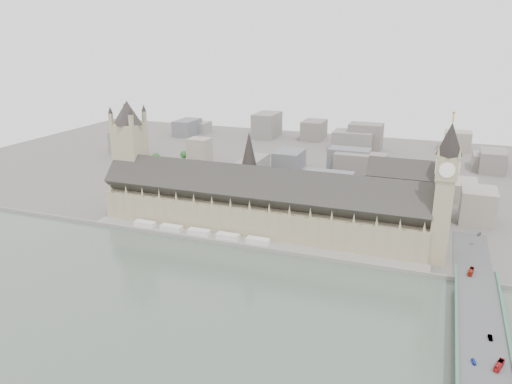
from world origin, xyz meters
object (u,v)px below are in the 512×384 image
(westminster_bridge, at_px, (480,338))
(car_blue, at_px, (474,362))
(palace_of_westminster, at_px, (258,205))
(elizabeth_tower, at_px, (445,185))
(red_bus_south, at_px, (499,365))
(car_silver, at_px, (490,337))
(car_approach, at_px, (479,234))
(westminster_abbey, at_px, (409,191))
(red_bus_north, at_px, (471,271))
(victoria_tower, at_px, (130,152))

(westminster_bridge, height_order, car_blue, car_blue)
(palace_of_westminster, height_order, elizabeth_tower, elizabeth_tower)
(elizabeth_tower, height_order, red_bus_south, elizabeth_tower)
(car_silver, height_order, car_approach, car_silver)
(palace_of_westminster, xyz_separation_m, car_blue, (157.19, -137.68, -11.71))
(car_approach, bearing_deg, westminster_abbey, 160.91)
(elizabeth_tower, relative_size, car_silver, 22.01)
(elizabeth_tower, bearing_deg, red_bus_north, -55.33)
(westminster_bridge, xyz_separation_m, westminster_abbey, (-51.08, 182.50, 19.96))
(palace_of_westminster, height_order, car_blue, palace_of_westminster)
(victoria_tower, bearing_deg, car_silver, -22.77)
(red_bus_north, distance_m, car_blue, 96.01)
(red_bus_north, bearing_deg, car_blue, -81.38)
(elizabeth_tower, bearing_deg, victoria_tower, 176.04)
(red_bus_north, bearing_deg, palace_of_westminster, 174.83)
(car_blue, bearing_deg, elizabeth_tower, 88.32)
(westminster_abbey, height_order, car_approach, westminster_abbey)
(car_blue, xyz_separation_m, car_silver, (8.34, 23.32, 0.06))
(car_blue, distance_m, car_approach, 165.78)
(red_bus_south, xyz_separation_m, car_approach, (-1.32, 165.25, -0.60))
(westminster_abbey, bearing_deg, westminster_bridge, -74.36)
(elizabeth_tower, distance_m, car_approach, 67.72)
(red_bus_south, distance_m, car_silver, 23.16)
(car_approach, bearing_deg, car_silver, -68.89)
(elizabeth_tower, xyz_separation_m, car_blue, (19.19, -125.98, -47.09))
(elizabeth_tower, relative_size, red_bus_south, 11.02)
(palace_of_westminster, distance_m, westminster_bridge, 195.05)
(elizabeth_tower, bearing_deg, westminster_abbey, 107.29)
(westminster_abbey, bearing_deg, car_approach, -40.55)
(elizabeth_tower, xyz_separation_m, red_bus_south, (29.72, -125.71, -46.48))
(car_blue, relative_size, car_silver, 0.89)
(palace_of_westminster, bearing_deg, red_bus_north, -14.72)
(westminster_abbey, bearing_deg, victoria_tower, -163.50)
(red_bus_south, relative_size, car_approach, 1.85)
(elizabeth_tower, relative_size, car_approach, 20.43)
(westminster_abbey, xyz_separation_m, red_bus_south, (56.79, -212.71, -13.47))
(palace_of_westminster, bearing_deg, victoria_tower, 177.04)
(elizabeth_tower, distance_m, car_blue, 135.86)
(elizabeth_tower, bearing_deg, car_blue, -81.34)
(elizabeth_tower, bearing_deg, car_silver, -74.99)
(palace_of_westminster, distance_m, red_bus_south, 217.10)
(victoria_tower, height_order, car_approach, victoria_tower)
(car_silver, bearing_deg, westminster_bridge, 111.28)
(elizabeth_tower, height_order, red_bus_north, elizabeth_tower)
(westminster_bridge, relative_size, car_silver, 66.55)
(red_bus_north, bearing_deg, red_bus_south, -75.10)
(car_blue, distance_m, car_silver, 24.77)
(westminster_bridge, relative_size, car_blue, 74.43)
(car_blue, bearing_deg, red_bus_south, -8.84)
(red_bus_south, bearing_deg, victoria_tower, 173.27)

